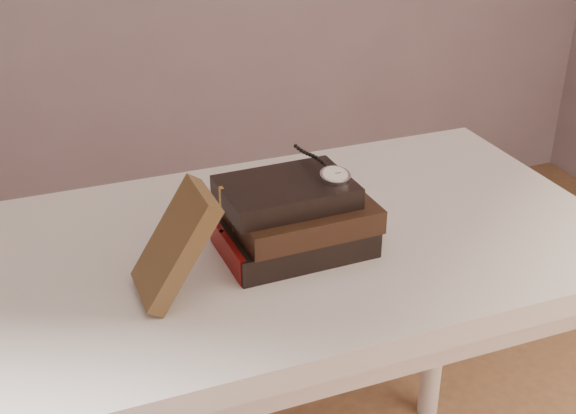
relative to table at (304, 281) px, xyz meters
name	(u,v)px	position (x,y,z in m)	size (l,w,h in m)	color
table	(304,281)	(0.00, 0.00, 0.00)	(1.00, 0.60, 0.75)	silver
book_stack	(295,219)	(-0.03, -0.04, 0.14)	(0.23, 0.16, 0.11)	black
journal	(175,244)	(-0.23, -0.09, 0.17)	(0.03, 0.11, 0.17)	#412D19
pocket_watch	(332,173)	(0.03, -0.04, 0.21)	(0.05, 0.15, 0.02)	silver
eyeglasses	(228,200)	(-0.12, 0.04, 0.16)	(0.10, 0.11, 0.05)	silver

